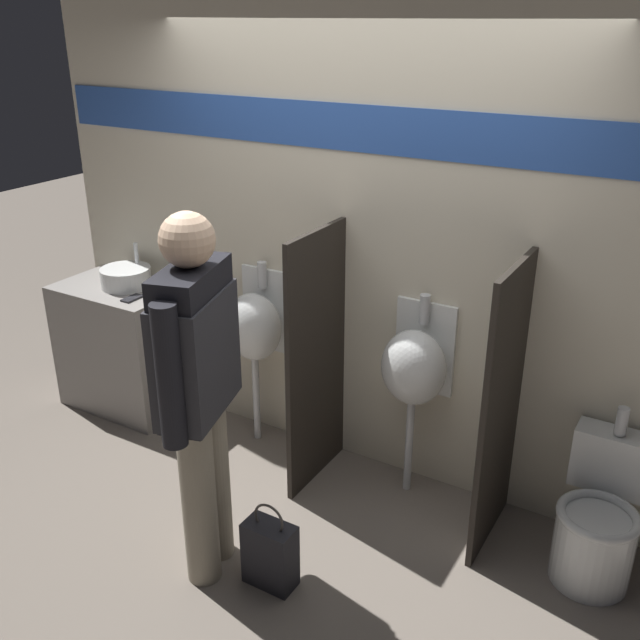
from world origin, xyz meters
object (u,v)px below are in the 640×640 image
at_px(sink_basin, 126,277).
at_px(cell_phone, 132,298).
at_px(person_in_vest, 198,378).
at_px(urinal_far, 414,367).
at_px(shopping_bag, 270,554).
at_px(urinal_near_counter, 255,327).
at_px(toilet, 599,522).

relative_size(sink_basin, cell_phone, 2.33).
relative_size(sink_basin, person_in_vest, 0.18).
height_order(urinal_far, shopping_bag, urinal_far).
bearing_deg(urinal_far, person_in_vest, -118.50).
bearing_deg(urinal_near_counter, person_in_vest, -66.36).
height_order(cell_phone, toilet, cell_phone).
relative_size(urinal_near_counter, shopping_bag, 2.55).
distance_m(toilet, person_in_vest, 2.02).
relative_size(urinal_far, person_in_vest, 0.65).
xyz_separation_m(urinal_near_counter, toilet, (2.10, -0.15, -0.49)).
distance_m(sink_basin, person_in_vest, 1.78).
bearing_deg(person_in_vest, urinal_near_counter, 7.30).
xyz_separation_m(toilet, person_in_vest, (-1.63, -0.92, 0.75)).
height_order(toilet, shopping_bag, toilet).
height_order(sink_basin, urinal_near_counter, urinal_near_counter).
distance_m(urinal_near_counter, toilet, 2.16).
relative_size(cell_phone, urinal_far, 0.12).
height_order(urinal_far, person_in_vest, person_in_vest).
xyz_separation_m(sink_basin, urinal_near_counter, (0.99, 0.06, -0.15)).
height_order(cell_phone, shopping_bag, cell_phone).
distance_m(urinal_near_counter, person_in_vest, 1.20).
relative_size(urinal_near_counter, urinal_far, 1.00).
bearing_deg(shopping_bag, toilet, 33.99).
bearing_deg(shopping_bag, urinal_near_counter, 127.80).
height_order(toilet, person_in_vest, person_in_vest).
distance_m(urinal_far, toilet, 1.17).
relative_size(cell_phone, shopping_bag, 0.31).
bearing_deg(sink_basin, person_in_vest, -34.80).
bearing_deg(shopping_bag, sink_basin, 151.50).
relative_size(cell_phone, person_in_vest, 0.08).
bearing_deg(toilet, person_in_vest, -150.52).
distance_m(urinal_far, shopping_bag, 1.22).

